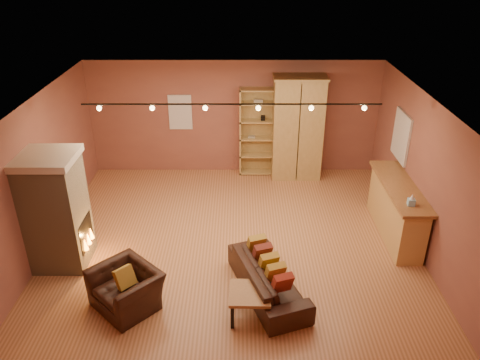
{
  "coord_description": "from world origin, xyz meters",
  "views": [
    {
      "loc": [
        0.14,
        -7.58,
        5.2
      ],
      "look_at": [
        0.14,
        0.2,
        1.25
      ],
      "focal_mm": 35.0,
      "sensor_mm": 36.0,
      "label": 1
    }
  ],
  "objects_px": {
    "fireplace": "(57,211)",
    "armchair": "(126,283)",
    "bar_counter": "(396,210)",
    "coffee_table": "(250,295)",
    "bookcase": "(258,131)",
    "armoire": "(297,128)",
    "loveseat": "(268,273)"
  },
  "relations": [
    {
      "from": "fireplace",
      "to": "armchair",
      "type": "relative_size",
      "value": 1.79
    },
    {
      "from": "bar_counter",
      "to": "armchair",
      "type": "relative_size",
      "value": 1.92
    },
    {
      "from": "coffee_table",
      "to": "bar_counter",
      "type": "bearing_deg",
      "value": 38.66
    },
    {
      "from": "fireplace",
      "to": "coffee_table",
      "type": "xyz_separation_m",
      "value": [
        3.33,
        -1.43,
        -0.66
      ]
    },
    {
      "from": "bookcase",
      "to": "armoire",
      "type": "xyz_separation_m",
      "value": [
        0.94,
        -0.21,
        0.15
      ]
    },
    {
      "from": "fireplace",
      "to": "armoire",
      "type": "distance_m",
      "value": 5.77
    },
    {
      "from": "bookcase",
      "to": "armoire",
      "type": "distance_m",
      "value": 0.98
    },
    {
      "from": "fireplace",
      "to": "coffee_table",
      "type": "bearing_deg",
      "value": -23.18
    },
    {
      "from": "armchair",
      "to": "bar_counter",
      "type": "bearing_deg",
      "value": 67.08
    },
    {
      "from": "bar_counter",
      "to": "loveseat",
      "type": "bearing_deg",
      "value": -145.84
    },
    {
      "from": "bookcase",
      "to": "coffee_table",
      "type": "distance_m",
      "value": 5.22
    },
    {
      "from": "fireplace",
      "to": "armchair",
      "type": "distance_m",
      "value": 1.92
    },
    {
      "from": "bookcase",
      "to": "fireplace",
      "type": "bearing_deg",
      "value": -134.09
    },
    {
      "from": "fireplace",
      "to": "coffee_table",
      "type": "height_order",
      "value": "fireplace"
    },
    {
      "from": "loveseat",
      "to": "coffee_table",
      "type": "xyz_separation_m",
      "value": [
        -0.31,
        -0.56,
        0.01
      ]
    },
    {
      "from": "bookcase",
      "to": "armchair",
      "type": "height_order",
      "value": "bookcase"
    },
    {
      "from": "armoire",
      "to": "loveseat",
      "type": "distance_m",
      "value": 4.57
    },
    {
      "from": "armoire",
      "to": "loveseat",
      "type": "bearing_deg",
      "value": -101.77
    },
    {
      "from": "fireplace",
      "to": "armoire",
      "type": "relative_size",
      "value": 0.84
    },
    {
      "from": "armchair",
      "to": "loveseat",
      "type": "bearing_deg",
      "value": 51.78
    },
    {
      "from": "loveseat",
      "to": "armchair",
      "type": "distance_m",
      "value": 2.28
    },
    {
      "from": "armoire",
      "to": "fireplace",
      "type": "bearing_deg",
      "value": -142.25
    },
    {
      "from": "loveseat",
      "to": "bar_counter",
      "type": "bearing_deg",
      "value": -75.04
    },
    {
      "from": "loveseat",
      "to": "bookcase",
      "type": "bearing_deg",
      "value": -18.89
    },
    {
      "from": "armchair",
      "to": "coffee_table",
      "type": "bearing_deg",
      "value": 36.59
    },
    {
      "from": "loveseat",
      "to": "armchair",
      "type": "height_order",
      "value": "armchair"
    },
    {
      "from": "armoire",
      "to": "coffee_table",
      "type": "relative_size",
      "value": 3.95
    },
    {
      "from": "fireplace",
      "to": "bookcase",
      "type": "relative_size",
      "value": 0.97
    },
    {
      "from": "fireplace",
      "to": "bookcase",
      "type": "height_order",
      "value": "bookcase"
    },
    {
      "from": "fireplace",
      "to": "loveseat",
      "type": "distance_m",
      "value": 3.8
    },
    {
      "from": "armoire",
      "to": "coffee_table",
      "type": "distance_m",
      "value": 5.18
    },
    {
      "from": "bar_counter",
      "to": "fireplace",
      "type": "bearing_deg",
      "value": -171.82
    }
  ]
}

